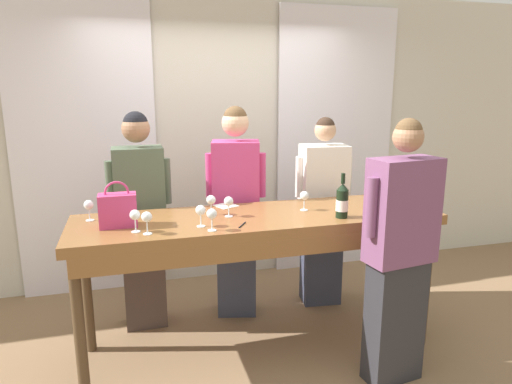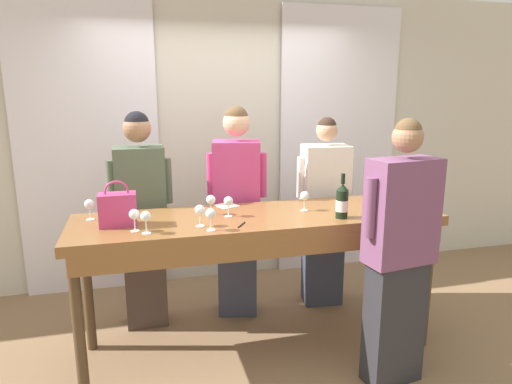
% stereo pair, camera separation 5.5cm
% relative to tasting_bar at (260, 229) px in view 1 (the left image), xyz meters
% --- Properties ---
extents(ground_plane, '(18.00, 18.00, 0.00)m').
position_rel_tasting_bar_xyz_m(ground_plane, '(0.00, 0.02, -0.92)').
color(ground_plane, '#846647').
extents(wall_back, '(12.00, 0.06, 2.80)m').
position_rel_tasting_bar_xyz_m(wall_back, '(0.00, 1.47, 0.48)').
color(wall_back, beige).
rests_on(wall_back, ground_plane).
extents(curtain_panel_left, '(1.26, 0.03, 2.69)m').
position_rel_tasting_bar_xyz_m(curtain_panel_left, '(-1.23, 1.40, 0.42)').
color(curtain_panel_left, white).
rests_on(curtain_panel_left, ground_plane).
extents(curtain_panel_right, '(1.26, 0.03, 2.69)m').
position_rel_tasting_bar_xyz_m(curtain_panel_right, '(1.23, 1.40, 0.42)').
color(curtain_panel_right, white).
rests_on(curtain_panel_right, ground_plane).
extents(tasting_bar, '(2.57, 0.73, 1.03)m').
position_rel_tasting_bar_xyz_m(tasting_bar, '(0.00, 0.00, 0.00)').
color(tasting_bar, brown).
rests_on(tasting_bar, ground_plane).
extents(wine_bottle, '(0.08, 0.08, 0.31)m').
position_rel_tasting_bar_xyz_m(wine_bottle, '(0.53, -0.20, 0.22)').
color(wine_bottle, black).
rests_on(wine_bottle, tasting_bar).
extents(handbag, '(0.24, 0.13, 0.30)m').
position_rel_tasting_bar_xyz_m(handbag, '(-0.95, 0.01, 0.21)').
color(handbag, '#C63870').
rests_on(handbag, tasting_bar).
extents(wine_glass_front_left, '(0.07, 0.07, 0.14)m').
position_rel_tasting_bar_xyz_m(wine_glass_front_left, '(-0.44, -0.14, 0.21)').
color(wine_glass_front_left, white).
rests_on(wine_glass_front_left, tasting_bar).
extents(wine_glass_front_mid, '(0.07, 0.07, 0.14)m').
position_rel_tasting_bar_xyz_m(wine_glass_front_mid, '(-0.21, 0.04, 0.21)').
color(wine_glass_front_mid, white).
rests_on(wine_glass_front_mid, tasting_bar).
extents(wine_glass_front_right, '(0.07, 0.07, 0.14)m').
position_rel_tasting_bar_xyz_m(wine_glass_front_right, '(1.03, -0.13, 0.20)').
color(wine_glass_front_right, white).
rests_on(wine_glass_front_right, tasting_bar).
extents(wine_glass_center_left, '(0.07, 0.07, 0.14)m').
position_rel_tasting_bar_xyz_m(wine_glass_center_left, '(1.05, 0.09, 0.21)').
color(wine_glass_center_left, white).
rests_on(wine_glass_center_left, tasting_bar).
extents(wine_glass_center_mid, '(0.07, 0.07, 0.14)m').
position_rel_tasting_bar_xyz_m(wine_glass_center_mid, '(1.20, 0.20, 0.21)').
color(wine_glass_center_mid, white).
rests_on(wine_glass_center_mid, tasting_bar).
extents(wine_glass_center_right, '(0.07, 0.07, 0.14)m').
position_rel_tasting_bar_xyz_m(wine_glass_center_right, '(-1.14, 0.19, 0.21)').
color(wine_glass_center_right, white).
rests_on(wine_glass_center_right, tasting_bar).
extents(wine_glass_back_left, '(0.07, 0.07, 0.14)m').
position_rel_tasting_bar_xyz_m(wine_glass_back_left, '(-0.78, -0.21, 0.20)').
color(wine_glass_back_left, white).
rests_on(wine_glass_back_left, tasting_bar).
extents(wine_glass_back_mid, '(0.07, 0.07, 0.14)m').
position_rel_tasting_bar_xyz_m(wine_glass_back_mid, '(-0.32, 0.11, 0.20)').
color(wine_glass_back_mid, white).
rests_on(wine_glass_back_mid, tasting_bar).
extents(wine_glass_back_right, '(0.07, 0.07, 0.14)m').
position_rel_tasting_bar_xyz_m(wine_glass_back_right, '(-0.84, -0.14, 0.21)').
color(wine_glass_back_right, white).
rests_on(wine_glass_back_right, tasting_bar).
extents(wine_glass_near_host, '(0.07, 0.07, 0.14)m').
position_rel_tasting_bar_xyz_m(wine_glass_near_host, '(0.35, 0.05, 0.20)').
color(wine_glass_near_host, white).
rests_on(wine_glass_near_host, tasting_bar).
extents(wine_glass_by_bottle, '(0.07, 0.07, 0.14)m').
position_rel_tasting_bar_xyz_m(wine_glass_by_bottle, '(-0.38, -0.25, 0.20)').
color(wine_glass_by_bottle, white).
rests_on(wine_glass_by_bottle, tasting_bar).
extents(napkin, '(0.19, 0.19, 0.00)m').
position_rel_tasting_bar_xyz_m(napkin, '(-0.17, 0.33, 0.10)').
color(napkin, white).
rests_on(napkin, tasting_bar).
extents(pen, '(0.08, 0.11, 0.01)m').
position_rel_tasting_bar_xyz_m(pen, '(-0.17, -0.19, 0.11)').
color(pen, black).
rests_on(pen, tasting_bar).
extents(guest_olive_jacket, '(0.49, 0.27, 1.73)m').
position_rel_tasting_bar_xyz_m(guest_olive_jacket, '(-0.79, 0.60, -0.03)').
color(guest_olive_jacket, '#473833').
rests_on(guest_olive_jacket, ground_plane).
extents(guest_pink_top, '(0.49, 0.36, 1.76)m').
position_rel_tasting_bar_xyz_m(guest_pink_top, '(-0.03, 0.60, -0.02)').
color(guest_pink_top, '#383D51').
rests_on(guest_pink_top, ground_plane).
extents(guest_cream_sweater, '(0.50, 0.32, 1.66)m').
position_rel_tasting_bar_xyz_m(guest_cream_sweater, '(0.75, 0.60, -0.09)').
color(guest_cream_sweater, '#383D51').
rests_on(guest_cream_sweater, ground_plane).
extents(host_pouring, '(0.55, 0.27, 1.73)m').
position_rel_tasting_bar_xyz_m(host_pouring, '(0.75, -0.59, -0.04)').
color(host_pouring, '#28282D').
rests_on(host_pouring, ground_plane).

